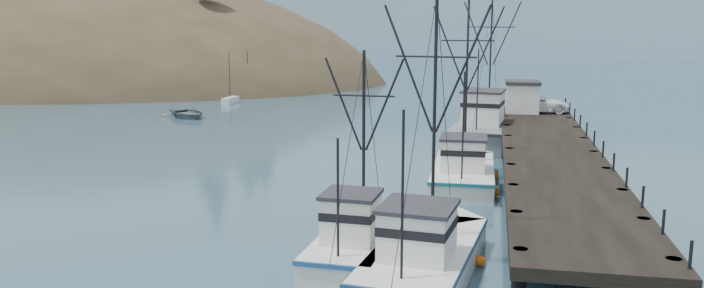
# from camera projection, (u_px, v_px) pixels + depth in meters

# --- Properties ---
(ground) EXTENTS (400.00, 400.00, 0.00)m
(ground) POSITION_uv_depth(u_px,v_px,m) (260.00, 245.00, 31.37)
(ground) COLOR #28475B
(ground) RESTS_ON ground
(pier) EXTENTS (6.00, 44.00, 2.00)m
(pier) POSITION_uv_depth(u_px,v_px,m) (551.00, 154.00, 43.71)
(pier) COLOR black
(pier) RESTS_ON ground
(headland) EXTENTS (134.80, 78.00, 51.00)m
(headland) POSITION_uv_depth(u_px,v_px,m) (7.00, 102.00, 122.74)
(headland) COLOR #382D1E
(headland) RESTS_ON ground
(distant_ridge) EXTENTS (360.00, 40.00, 26.00)m
(distant_ridge) POSITION_uv_depth(u_px,v_px,m) (493.00, 55.00, 193.18)
(distant_ridge) COLOR #9EB2C6
(distant_ridge) RESTS_ON ground
(distant_ridge_far) EXTENTS (180.00, 25.00, 18.00)m
(distant_ridge_far) POSITION_uv_depth(u_px,v_px,m) (332.00, 51.00, 217.51)
(distant_ridge_far) COLOR silver
(distant_ridge_far) RESTS_ON ground
(moored_sailboats) EXTENTS (23.56, 18.83, 6.35)m
(moored_sailboats) POSITION_uv_depth(u_px,v_px,m) (171.00, 92.00, 93.81)
(moored_sailboats) COLOR silver
(moored_sailboats) RESTS_ON ground
(trawler_near) EXTENTS (4.90, 11.51, 11.56)m
(trawler_near) POSITION_uv_depth(u_px,v_px,m) (426.00, 254.00, 27.86)
(trawler_near) COLOR silver
(trawler_near) RESTS_ON ground
(trawler_mid) EXTENTS (3.49, 9.06, 9.28)m
(trawler_mid) POSITION_uv_depth(u_px,v_px,m) (359.00, 242.00, 29.36)
(trawler_mid) COLOR silver
(trawler_mid) RESTS_ON ground
(trawler_far) EXTENTS (3.87, 11.49, 11.76)m
(trawler_far) POSITION_uv_depth(u_px,v_px,m) (463.00, 171.00, 42.93)
(trawler_far) COLOR silver
(trawler_far) RESTS_ON ground
(work_vessel) EXTENTS (5.93, 14.77, 12.42)m
(work_vessel) POSITION_uv_depth(u_px,v_px,m) (486.00, 128.00, 57.19)
(work_vessel) COLOR slate
(work_vessel) RESTS_ON ground
(pier_shed) EXTENTS (3.00, 3.20, 2.80)m
(pier_shed) POSITION_uv_depth(u_px,v_px,m) (522.00, 96.00, 60.73)
(pier_shed) COLOR silver
(pier_shed) RESTS_ON pier
(pickup_truck) EXTENTS (5.83, 3.07, 1.56)m
(pickup_truck) POSITION_uv_depth(u_px,v_px,m) (538.00, 104.00, 60.81)
(pickup_truck) COLOR white
(pickup_truck) RESTS_ON pier
(motorboat) EXTENTS (7.17, 7.04, 1.22)m
(motorboat) POSITION_uv_depth(u_px,v_px,m) (188.00, 117.00, 71.87)
(motorboat) COLOR #5A6164
(motorboat) RESTS_ON ground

